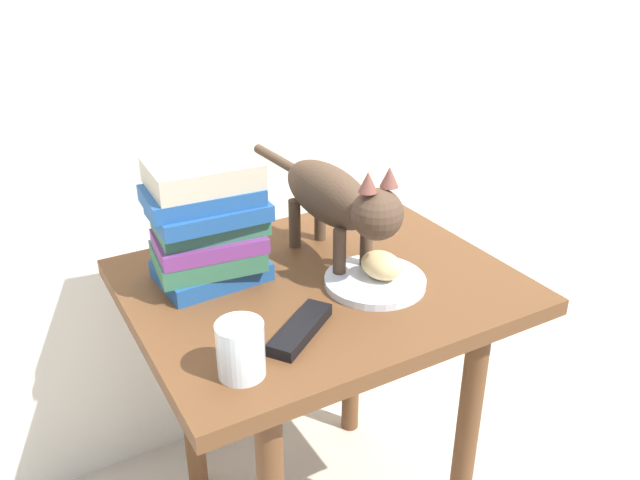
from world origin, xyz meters
TOP-DOWN VIEW (x-y plane):
  - side_table at (0.00, 0.00)m, footprint 0.68×0.56m
  - plate at (0.08, -0.07)m, footprint 0.18×0.18m
  - bread_roll at (0.09, -0.07)m, footprint 0.08×0.09m
  - cat at (0.06, 0.04)m, footprint 0.10×0.48m
  - book_stack at (-0.17, 0.10)m, footprint 0.21×0.16m
  - candle_jar at (-0.24, -0.19)m, footprint 0.07×0.07m
  - tv_remote at (-0.12, -0.14)m, footprint 0.15×0.12m

SIDE VIEW (x-z plane):
  - side_table at x=0.00m, z-range 0.20..0.81m
  - plate at x=0.08m, z-range 0.61..0.62m
  - tv_remote at x=-0.12m, z-range 0.61..0.63m
  - candle_jar at x=-0.24m, z-range 0.60..0.69m
  - bread_roll at x=0.09m, z-range 0.62..0.67m
  - book_stack at x=-0.17m, z-range 0.61..0.83m
  - cat at x=0.06m, z-range 0.62..0.85m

